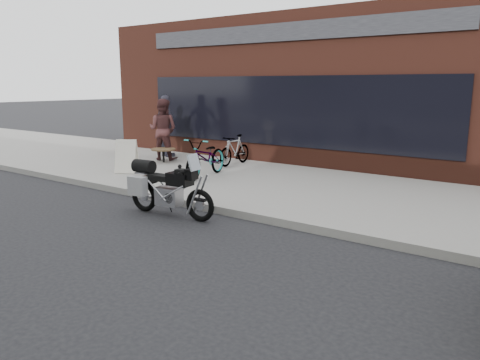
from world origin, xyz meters
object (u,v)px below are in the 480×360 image
object	(u,v)px
bicycle_rear	(235,150)
sandwich_sign	(127,156)
cafe_table	(163,150)
motorcycle	(165,188)
bicycle_front	(206,157)
cafe_patron_left	(163,130)
cafe_patron_right	(166,126)

from	to	relation	value
bicycle_rear	sandwich_sign	world-z (taller)	sandwich_sign
bicycle_rear	sandwich_sign	size ratio (longest dim) A/B	1.65
bicycle_rear	cafe_table	world-z (taller)	bicycle_rear
motorcycle	bicycle_front	distance (m)	3.08
sandwich_sign	cafe_patron_left	xyz separation A→B (m)	(-0.74, 2.10, 0.50)
cafe_patron_left	cafe_patron_right	bearing A→B (deg)	-73.15
bicycle_front	cafe_patron_right	distance (m)	3.80
bicycle_rear	cafe_patron_left	distance (m)	2.48
bicycle_front	sandwich_sign	xyz separation A→B (m)	(-2.13, -0.75, -0.06)
motorcycle	sandwich_sign	distance (m)	3.99
cafe_table	cafe_patron_right	distance (m)	1.33
motorcycle	cafe_patron_right	xyz separation A→B (m)	(-4.56, 4.68, 0.60)
motorcycle	sandwich_sign	bearing A→B (deg)	144.61
cafe_table	cafe_patron_left	bearing A→B (deg)	134.43
bicycle_rear	cafe_table	size ratio (longest dim) A/B	1.98
cafe_patron_right	cafe_table	bearing A→B (deg)	150.28
bicycle_front	bicycle_rear	world-z (taller)	bicycle_front
bicycle_front	cafe_patron_left	bearing A→B (deg)	143.87
cafe_patron_left	bicycle_front	bearing A→B (deg)	135.49
sandwich_sign	cafe_patron_right	world-z (taller)	cafe_patron_right
cafe_patron_left	motorcycle	bearing A→B (deg)	115.85
bicycle_front	cafe_patron_right	bearing A→B (deg)	139.02
cafe_patron_left	cafe_patron_right	world-z (taller)	cafe_patron_right
bicycle_rear	cafe_patron_right	xyz separation A→B (m)	(-2.76, 0.00, 0.55)
cafe_table	bicycle_front	bearing A→B (deg)	-21.30
sandwich_sign	cafe_patron_left	world-z (taller)	cafe_patron_left
motorcycle	cafe_table	world-z (taller)	motorcycle
bicycle_front	cafe_patron_right	size ratio (longest dim) A/B	0.96
sandwich_sign	cafe_patron_left	bearing A→B (deg)	78.83
cafe_table	cafe_patron_left	distance (m)	0.77
motorcycle	cafe_patron_left	xyz separation A→B (m)	(-4.17, 4.14, 0.55)
cafe_patron_left	cafe_patron_right	xyz separation A→B (m)	(-0.39, 0.54, 0.05)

